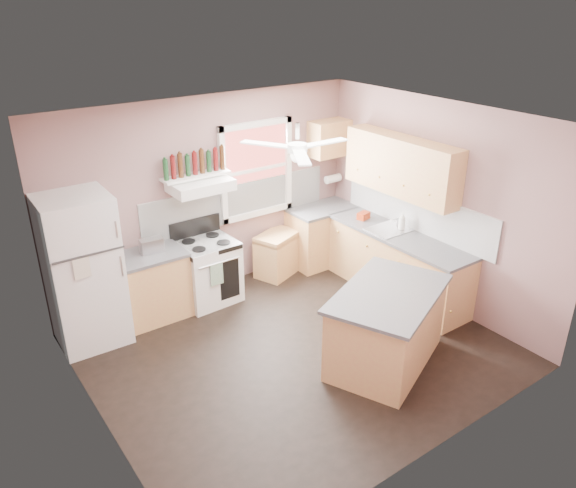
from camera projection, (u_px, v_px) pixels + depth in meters
floor at (296, 350)px, 6.64m from camera, size 4.50×4.50×0.00m
ceiling at (298, 123)px, 5.52m from camera, size 4.50×4.50×0.00m
wall_back at (208, 196)px, 7.58m from camera, size 4.50×0.05×2.70m
wall_right at (437, 204)px, 7.29m from camera, size 0.05×4.00×2.70m
wall_left at (87, 311)px, 4.87m from camera, size 0.05×4.00×2.70m
backsplash_back at (238, 202)px, 7.86m from camera, size 2.90×0.03×0.55m
backsplash_right at (416, 211)px, 7.56m from camera, size 0.03×2.60×0.55m
window_view at (256, 170)px, 7.84m from camera, size 1.00×0.02×1.20m
window_frame at (257, 170)px, 7.82m from camera, size 1.16×0.07×1.36m
refrigerator at (83, 271)px, 6.50m from camera, size 0.81×0.78×1.85m
base_cabinet_left at (150, 287)px, 7.16m from camera, size 0.90×0.60×0.86m
counter_left at (147, 256)px, 6.97m from camera, size 0.92×0.62×0.04m
toaster at (152, 245)px, 6.99m from camera, size 0.29×0.19×0.18m
stove at (208, 272)px, 7.56m from camera, size 0.76×0.67×0.86m
range_hood at (201, 186)px, 7.14m from camera, size 0.78×0.50×0.14m
bottle_shelf at (196, 176)px, 7.19m from camera, size 0.90×0.26×0.03m
cart at (277, 254)px, 8.30m from camera, size 0.76×0.63×0.65m
base_cabinet_corner at (322, 236)px, 8.65m from camera, size 1.00×0.60×0.86m
base_cabinet_right at (397, 266)px, 7.72m from camera, size 0.60×2.20×0.86m
counter_corner at (323, 209)px, 8.46m from camera, size 1.02×0.62×0.04m
counter_right at (399, 236)px, 7.53m from camera, size 0.62×2.22×0.04m
sink at (389, 230)px, 7.67m from camera, size 0.55×0.45×0.03m
faucet at (397, 222)px, 7.72m from camera, size 0.03×0.03×0.14m
upper_cabinet_right at (401, 166)px, 7.38m from camera, size 0.33×1.80×0.76m
upper_cabinet_corner at (329, 138)px, 8.24m from camera, size 0.60×0.33×0.52m
paper_towel at (333, 179)px, 8.60m from camera, size 0.26×0.12×0.12m
island at (386, 329)px, 6.29m from camera, size 1.66×1.39×0.86m
island_top at (389, 294)px, 6.10m from camera, size 1.77×1.50×0.04m
ceiling_fan_hub at (297, 148)px, 5.62m from camera, size 0.20×0.20×0.08m
soap_bottle at (402, 221)px, 7.62m from camera, size 0.14×0.14×0.25m
red_caddy at (363, 216)px, 8.01m from camera, size 0.20×0.16×0.10m
wine_bottles at (195, 164)px, 7.12m from camera, size 0.86×0.06×0.31m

